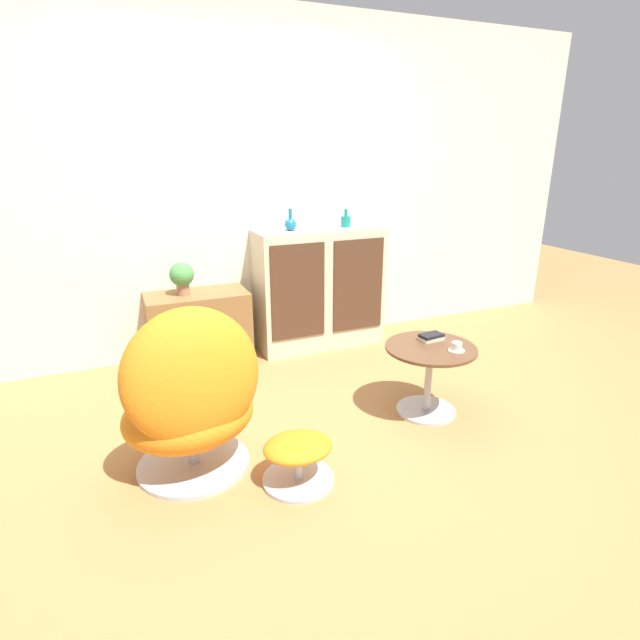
# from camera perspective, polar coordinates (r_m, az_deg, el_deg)

# --- Properties ---
(ground_plane) EXTENTS (12.00, 12.00, 0.00)m
(ground_plane) POSITION_cam_1_polar(r_m,az_deg,el_deg) (3.00, -0.23, -13.09)
(ground_plane) COLOR #A87542
(wall_back) EXTENTS (6.40, 0.06, 2.60)m
(wall_back) POSITION_cam_1_polar(r_m,az_deg,el_deg) (4.04, -9.25, 14.65)
(wall_back) COLOR silver
(wall_back) RESTS_ON ground_plane
(sideboard) EXTENTS (1.04, 0.40, 0.98)m
(sideboard) POSITION_cam_1_polar(r_m,az_deg,el_deg) (4.14, -0.10, 3.65)
(sideboard) COLOR beige
(sideboard) RESTS_ON ground_plane
(tv_console) EXTENTS (0.75, 0.41, 0.56)m
(tv_console) POSITION_cam_1_polar(r_m,az_deg,el_deg) (3.95, -13.65, -0.95)
(tv_console) COLOR brown
(tv_console) RESTS_ON ground_plane
(egg_chair) EXTENTS (0.75, 0.70, 0.93)m
(egg_chair) POSITION_cam_1_polar(r_m,az_deg,el_deg) (2.57, -14.53, -8.61)
(egg_chair) COLOR #B7B7BC
(egg_chair) RESTS_ON ground_plane
(ottoman) EXTENTS (0.36, 0.36, 0.24)m
(ottoman) POSITION_cam_1_polar(r_m,az_deg,el_deg) (2.56, -2.54, -15.12)
(ottoman) COLOR #B7B7BC
(ottoman) RESTS_ON ground_plane
(coffee_table) EXTENTS (0.56, 0.56, 0.45)m
(coffee_table) POSITION_cam_1_polar(r_m,az_deg,el_deg) (3.18, 12.35, -5.62)
(coffee_table) COLOR #B7B7BC
(coffee_table) RESTS_ON ground_plane
(vase_leftmost) EXTENTS (0.10, 0.10, 0.17)m
(vase_leftmost) POSITION_cam_1_polar(r_m,az_deg,el_deg) (3.95, -3.39, 10.93)
(vase_leftmost) COLOR #196699
(vase_leftmost) RESTS_ON sideboard
(vase_inner_left) EXTENTS (0.08, 0.08, 0.14)m
(vase_inner_left) POSITION_cam_1_polar(r_m,az_deg,el_deg) (4.14, 2.97, 11.25)
(vase_inner_left) COLOR #147A75
(vase_inner_left) RESTS_ON sideboard
(potted_plant) EXTENTS (0.18, 0.18, 0.24)m
(potted_plant) POSITION_cam_1_polar(r_m,az_deg,el_deg) (3.81, -15.51, 4.87)
(potted_plant) COLOR #996B4C
(potted_plant) RESTS_ON tv_console
(teacup) EXTENTS (0.10, 0.10, 0.05)m
(teacup) POSITION_cam_1_polar(r_m,az_deg,el_deg) (3.08, 15.34, -3.04)
(teacup) COLOR silver
(teacup) RESTS_ON coffee_table
(book_stack) EXTENTS (0.16, 0.10, 0.04)m
(book_stack) POSITION_cam_1_polar(r_m,az_deg,el_deg) (3.21, 12.61, -1.91)
(book_stack) COLOR beige
(book_stack) RESTS_ON coffee_table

